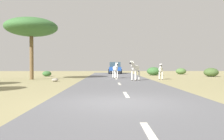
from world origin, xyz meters
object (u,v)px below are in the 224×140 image
car_0 (115,68)px  tree_4 (31,28)px  bush_3 (211,72)px  rock_1 (55,80)px  zebra_2 (135,69)px  zebra_0 (115,69)px  zebra_1 (161,70)px  bush_0 (47,74)px  bush_2 (181,71)px  bush_1 (154,71)px

car_0 → tree_4: 17.06m
bush_3 → rock_1: bush_3 is taller
zebra_2 → bush_3: zebra_2 is taller
car_0 → bush_3: bearing=139.5°
zebra_2 → rock_1: bearing=36.1°
zebra_0 → zebra_1: 4.30m
zebra_2 → bush_0: zebra_2 is taller
zebra_1 → bush_2: 13.78m
zebra_0 → tree_4: tree_4 is taller
car_0 → bush_3: (10.78, -9.45, -0.35)m
bush_3 → rock_1: bearing=-153.4°
bush_1 → rock_1: bearing=-130.9°
bush_3 → zebra_0: bearing=-159.3°
zebra_0 → bush_2: zebra_0 is taller
car_0 → zebra_2: bearing=94.7°
tree_4 → bush_0: tree_4 is taller
bush_2 → rock_1: bush_2 is taller
zebra_0 → zebra_2: bearing=103.4°
bush_2 → bush_3: bearing=-79.6°
zebra_1 → bush_3: (7.02, 5.44, -0.39)m
zebra_1 → rock_1: 9.47m
bush_2 → rock_1: (-14.79, -15.13, -0.30)m
zebra_1 → bush_3: bearing=-130.0°
zebra_1 → bush_2: size_ratio=1.07×
zebra_1 → car_0: bearing=-63.6°
bush_0 → bush_1: bush_1 is taller
zebra_0 → car_0: size_ratio=0.37×
car_0 → bush_2: size_ratio=2.97×
zebra_2 → tree_4: (-9.30, 2.51, 3.75)m
bush_2 → zebra_1: bearing=-114.6°
bush_1 → tree_4: bearing=-146.1°
zebra_2 → bush_0: size_ratio=1.58×
bush_2 → bush_3: 7.20m
zebra_2 → car_0: bearing=-54.5°
zebra_1 → zebra_0: bearing=-4.4°
bush_0 → bush_3: 19.11m
zebra_2 → tree_4: 10.33m
zebra_2 → bush_3: size_ratio=0.99×
zebra_2 → zebra_0: bearing=-33.8°
bush_0 → bush_3: bearing=-3.3°
bush_3 → zebra_1: bearing=-142.2°
car_0 → bush_2: 9.78m
zebra_0 → rock_1: bearing=26.4°
zebra_0 → rock_1: zebra_0 is taller
bush_1 → rock_1: (-10.19, -11.76, -0.39)m
zebra_0 → bush_0: size_ratio=1.56×
bush_2 → rock_1: size_ratio=2.81×
bush_2 → bush_3: bush_3 is taller
tree_4 → bush_3: bearing=14.9°
tree_4 → zebra_2: bearing=-15.1°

